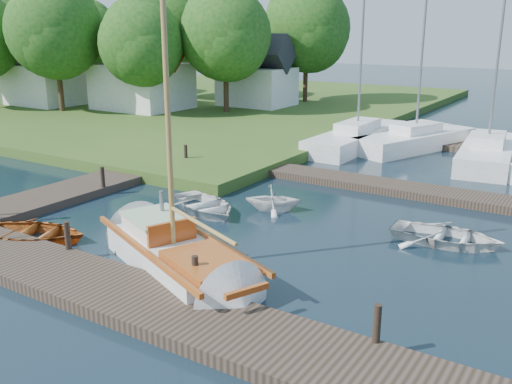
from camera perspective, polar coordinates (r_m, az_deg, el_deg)
The scene contains 28 objects.
ground at distance 18.47m, azimuth 0.00°, elevation -3.58°, with size 160.00×160.00×0.00m, color black.
near_dock at distance 14.13m, azimuth -13.44°, elevation -9.86°, with size 18.00×2.20×0.30m, color black.
left_dock at distance 24.82m, azimuth -13.19°, elevation 1.54°, with size 2.20×18.00×0.30m, color black.
far_dock at distance 23.20m, azimuth 12.92°, elevation 0.55°, with size 14.00×1.60×0.30m, color black.
shore at distance 52.68m, azimuth -13.03°, elevation 9.27°, with size 50.00×40.00×0.50m, color #33511E.
mooring_post_1 at distance 16.64m, azimuth -18.34°, elevation -4.15°, with size 0.16×0.16×0.80m, color black.
mooring_post_2 at distance 13.63m, azimuth -6.09°, elevation -7.94°, with size 0.16×0.16×0.80m, color black.
mooring_post_3 at distance 11.62m, azimuth 12.00°, elevation -12.73°, with size 0.16×0.16×0.80m, color black.
mooring_post_4 at distance 22.65m, azimuth -15.09°, elevation 1.46°, with size 0.16×0.16×0.80m, color black.
mooring_post_5 at distance 26.16m, azimuth -7.04°, elevation 3.84°, with size 0.16×0.16×0.80m, color black.
sailboat at distance 15.28m, azimuth -7.61°, elevation -6.70°, with size 7.34×4.64×9.83m.
dinghy at distance 18.54m, azimuth -21.74°, elevation -3.51°, with size 2.53×3.54×0.73m, color #95340D.
tender_a at distance 20.00m, azimuth -5.20°, elevation -1.06°, with size 2.33×3.26×0.67m, color silver.
tender_b at distance 20.01m, azimuth 1.77°, elevation -0.44°, with size 1.71×1.98×1.04m, color silver.
tender_c at distance 17.97m, azimuth 18.54°, elevation -3.89°, with size 2.32×3.25×0.67m, color silver.
marina_boat_0 at distance 31.29m, azimuth 10.09°, elevation 5.50°, with size 2.34×8.98×11.25m.
marina_boat_1 at distance 31.27m, azimuth 15.65°, elevation 5.14°, with size 4.75×7.89×10.47m.
marina_boat_2 at distance 29.20m, azimuth 22.12°, elevation 3.83°, with size 3.12×7.92×12.42m.
house_a at distance 42.57m, azimuth -11.36°, elevation 11.48°, with size 6.30×5.00×6.29m.
house_b at distance 47.21m, azimuth -20.24°, elevation 11.02°, with size 5.77×4.50×5.79m.
house_c at distance 43.61m, azimuth 0.10°, elevation 11.40°, with size 5.25×4.00×5.28m.
tree_1 at distance 42.73m, azimuth -19.42°, elevation 15.13°, with size 6.70×6.70×9.20m.
tree_2 at distance 39.66m, azimuth -11.39°, elevation 14.47°, with size 5.83×5.75×7.82m.
tree_3 at distance 40.18m, azimuth -3.04°, elevation 15.57°, with size 6.41×6.38×8.74m.
tree_4 at distance 48.27m, azimuth -8.23°, elevation 16.21°, with size 7.01×7.01×9.66m.
tree_5 at distance 52.48m, azimuth -16.54°, elevation 14.68°, with size 6.00×5.94×8.10m.
tree_6 at distance 54.78m, azimuth -24.08°, elevation 14.24°, with size 6.24×6.20×8.46m.
tree_7 at distance 45.96m, azimuth 5.12°, elevation 16.10°, with size 6.83×6.83×9.38m.
Camera 1 is at (9.37, -14.64, 6.26)m, focal length 40.00 mm.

